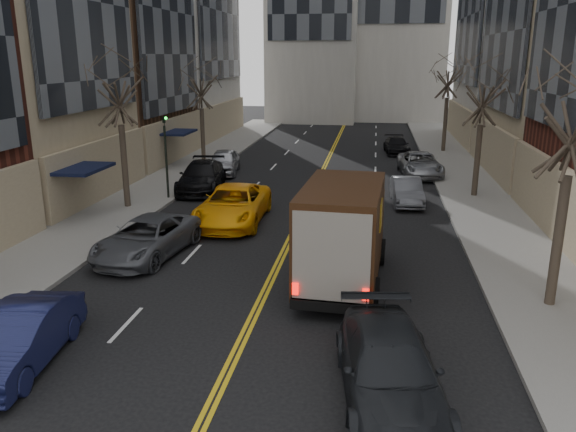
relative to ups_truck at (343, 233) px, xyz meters
name	(u,v)px	position (x,y,z in m)	size (l,w,h in m)	color
sidewalk_left	(172,178)	(-11.43, 14.99, -1.69)	(4.00, 66.00, 0.15)	slate
sidewalk_right	(472,188)	(6.57, 14.99, -1.69)	(4.00, 66.00, 0.15)	slate
tree_lf_mid	(117,74)	(-11.23, 7.99, 4.83)	(3.20, 3.20, 8.91)	#382D23
tree_lf_far	(200,77)	(-11.23, 20.99, 4.26)	(3.20, 3.20, 8.12)	#382D23
tree_rt_mid	(485,81)	(6.37, 12.99, 4.40)	(3.20, 3.20, 8.32)	#382D23
tree_rt_far	(450,65)	(6.37, 27.99, 4.98)	(3.20, 3.20, 9.11)	#382D23
traffic_signal	(166,148)	(-9.83, 9.99, 1.05)	(0.29, 0.26, 4.70)	black
ups_truck	(343,233)	(0.00, 0.00, 0.00)	(2.91, 6.53, 3.50)	black
observer_sedan	(389,369)	(1.41, -6.55, -1.00)	(2.82, 5.49, 1.52)	black
taxi	(233,205)	(-5.38, 6.42, -0.93)	(2.77, 6.01, 1.67)	#FFAB0A
pedestrian	(335,251)	(-0.30, 0.78, -0.92)	(0.61, 0.40, 1.68)	black
parked_lf_b	(20,338)	(-7.53, -6.45, -1.04)	(1.55, 4.43, 1.46)	#13173D
parked_lf_c	(147,238)	(-7.53, 1.53, -1.03)	(2.44, 5.29, 1.47)	#4F5157
parked_lf_d	(202,176)	(-8.73, 12.44, -0.96)	(2.26, 5.55, 1.61)	black
parked_lf_e	(224,162)	(-8.73, 17.29, -0.99)	(1.83, 4.56, 1.55)	#ACAEB4
parked_rt_a	(407,191)	(2.67, 11.12, -1.10)	(1.42, 4.06, 1.34)	#4F5157
parked_rt_b	(420,164)	(3.87, 18.52, -1.03)	(2.45, 5.31, 1.48)	#9A9CA1
parked_rt_c	(397,145)	(2.67, 26.92, -1.13)	(1.78, 4.38, 1.27)	black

